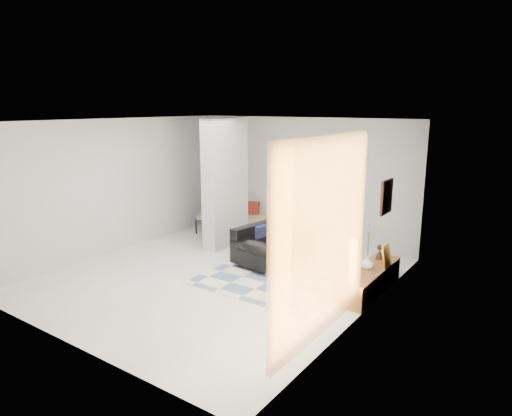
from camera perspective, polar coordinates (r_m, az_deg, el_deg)
The scene contains 17 objects.
floor at distance 8.48m, azimuth -4.66°, elevation -8.48°, with size 6.00×6.00×0.00m, color beige.
ceiling at distance 7.91m, azimuth -5.03°, elevation 10.78°, with size 6.00×6.00×0.00m, color white.
wall_back at distance 10.52m, azimuth 5.64°, elevation 3.59°, with size 6.00×6.00×0.00m, color #AFB1B4.
wall_front at distance 6.15m, azimuth -22.98°, elevation -4.01°, with size 6.00×6.00×0.00m, color #AFB1B4.
wall_left at distance 10.03m, azimuth -17.05°, elevation 2.64°, with size 6.00×6.00×0.00m, color #AFB1B4.
wall_right at distance 6.71m, azimuth 13.59°, elevation -1.99°, with size 6.00×6.00×0.00m, color #AFB1B4.
partition_column at distance 9.98m, azimuth -3.86°, elevation 3.12°, with size 0.35×1.20×2.80m, color #A7ADAE.
hallway_door at distance 11.71m, azimuth -3.50°, elevation 2.67°, with size 0.85×0.06×2.04m, color silver.
curtain at distance 5.71m, azimuth 8.62°, elevation -3.84°, with size 2.55×2.55×0.00m, color orange.
wall_art at distance 7.49m, azimuth 16.01°, elevation 1.36°, with size 0.04×0.45×0.55m, color #32170D.
media_console at distance 7.96m, azimuth 14.00°, elevation -8.71°, with size 0.45×1.78×0.80m.
loveseat at distance 9.08m, azimuth 1.98°, elevation -4.62°, with size 1.15×1.69×0.76m.
daybed at distance 11.21m, azimuth -2.21°, elevation -0.95°, with size 2.14×1.45×0.77m.
area_rug at distance 8.13m, azimuth 1.23°, elevation -9.37°, with size 2.46×1.64×0.01m, color beige.
cylinder_lamp at distance 7.16m, azimuth 12.02°, elevation -6.49°, with size 0.12×0.12×0.68m, color white.
bronze_figurine at distance 8.36m, azimuth 15.18°, elevation -5.35°, with size 0.13×0.13×0.26m, color #311F16, non-canonical shape.
vase at distance 7.86m, azimuth 13.73°, elevation -6.62°, with size 0.21×0.21×0.22m, color white.
Camera 1 is at (5.06, -6.08, 3.07)m, focal length 32.00 mm.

